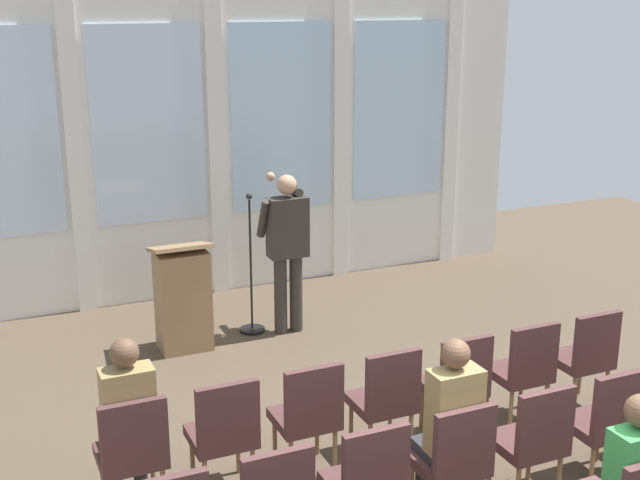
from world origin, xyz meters
name	(u,v)px	position (x,y,z in m)	size (l,w,h in m)	color
rear_partition	(220,126)	(0.05, 6.29, 2.04)	(8.14, 0.14, 4.07)	silver
speaker	(287,242)	(0.26, 4.70, 1.02)	(0.51, 0.69, 1.75)	#332D28
mic_stand	(252,302)	(-0.10, 4.85, 0.34)	(0.28, 0.28, 1.55)	black
lectern	(183,298)	(-0.90, 4.70, 0.55)	(0.60, 0.48, 1.16)	#93724C
chair_r0_c0	(132,449)	(-1.98, 1.96, 0.53)	(0.46, 0.44, 0.94)	olive
audience_r0_c0	(128,417)	(-1.98, 2.04, 0.74)	(0.36, 0.39, 1.33)	#2D2D33
chair_r0_c1	(224,429)	(-1.32, 1.96, 0.53)	(0.46, 0.44, 0.94)	olive
chair_r0_c2	(308,412)	(-0.66, 1.96, 0.53)	(0.46, 0.44, 0.94)	olive
chair_r0_c3	(386,395)	(0.00, 1.96, 0.53)	(0.46, 0.44, 0.94)	olive
chair_r0_c4	(458,380)	(0.66, 1.96, 0.53)	(0.46, 0.44, 0.94)	olive
chair_r0_c5	(524,366)	(1.32, 1.96, 0.53)	(0.46, 0.44, 0.94)	olive
chair_r0_c6	(586,353)	(1.98, 1.96, 0.53)	(0.46, 0.44, 0.94)	olive
chair_r1_c2	(368,478)	(-0.66, 0.98, 0.53)	(0.46, 0.44, 0.94)	olive
chair_r1_c3	(454,456)	(0.00, 0.98, 0.53)	(0.46, 0.44, 0.94)	olive
audience_r1_c3	(450,421)	(0.00, 1.05, 0.76)	(0.36, 0.39, 1.37)	#2D2D33
chair_r1_c4	(534,436)	(0.66, 0.98, 0.53)	(0.46, 0.44, 0.94)	olive
chair_r1_c5	(606,418)	(1.32, 0.98, 0.53)	(0.46, 0.44, 0.94)	olive
audience_r2_c4	(629,478)	(0.66, 0.08, 0.72)	(0.36, 0.39, 1.29)	#2D2D33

